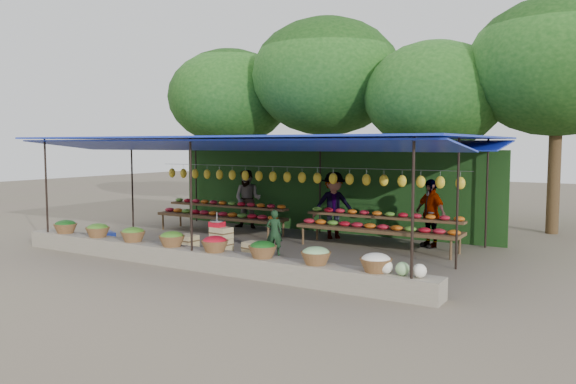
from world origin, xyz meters
The scene contains 16 objects.
ground centered at (0.00, 0.00, 0.00)m, with size 60.00×60.00×0.00m, color #69624D.
stone_curb centered at (0.00, -2.75, 0.20)m, with size 10.60×0.55×0.40m, color slate.
stall_canopy centered at (0.00, 0.07, 2.67)m, with size 10.80×6.60×2.82m.
produce_baskets centered at (-0.10, -2.75, 0.56)m, with size 8.98×0.58×0.34m.
netting_backdrop centered at (0.00, 3.15, 1.25)m, with size 10.60×0.06×2.50m, color #21491A.
tree_row centered at (0.50, 6.09, 4.70)m, with size 16.51×5.50×7.12m.
fruit_table_left centered at (-2.49, 1.35, 0.61)m, with size 4.21×0.95×0.93m.
fruit_table_right centered at (2.51, 1.35, 0.61)m, with size 4.21×0.95×0.93m.
crate_counter centered at (-0.03, -1.89, 0.31)m, with size 2.39×0.39×0.77m.
weighing_scale centered at (-0.12, -1.89, 0.85)m, with size 0.32×0.32×0.34m.
vendor_seated centered at (0.68, -0.71, 0.55)m, with size 0.40×0.26×1.09m, color #19371C.
customer_left centered at (-2.33, 2.46, 0.92)m, with size 0.89×0.70×1.84m, color slate.
customer_mid centered at (0.83, 2.16, 0.94)m, with size 1.21×0.69×1.87m, color slate.
customer_right centered at (3.55, 2.25, 0.88)m, with size 1.03×0.43×1.76m, color slate.
blue_crate_front centered at (-4.01, -1.70, 0.15)m, with size 0.51×0.37×0.31m, color navy.
blue_crate_back centered at (-4.08, -1.84, 0.16)m, with size 0.53×0.38×0.32m, color navy.
Camera 1 is at (7.80, -11.89, 2.65)m, focal length 35.00 mm.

